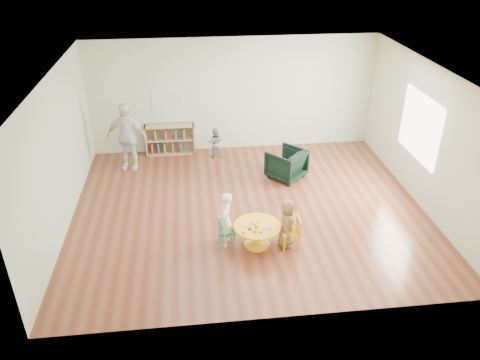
{
  "coord_description": "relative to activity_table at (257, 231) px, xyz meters",
  "views": [
    {
      "loc": [
        -1.1,
        -7.94,
        5.08
      ],
      "look_at": [
        -0.22,
        -0.3,
        0.85
      ],
      "focal_mm": 35.0,
      "sensor_mm": 36.0,
      "label": 1
    }
  ],
  "objects": [
    {
      "name": "room",
      "position": [
        0.03,
        1.21,
        1.6
      ],
      "size": [
        7.1,
        7.0,
        2.8
      ],
      "color": "brown",
      "rests_on": "ground"
    },
    {
      "name": "activity_table",
      "position": [
        0.0,
        0.0,
        0.0
      ],
      "size": [
        0.84,
        0.84,
        0.46
      ],
      "rotation": [
        0.0,
        0.0,
        0.28
      ],
      "color": "yellow",
      "rests_on": "ground"
    },
    {
      "name": "kid_chair_left",
      "position": [
        -0.57,
        0.11,
        -0.02
      ],
      "size": [
        0.31,
        0.31,
        0.5
      ],
      "rotation": [
        0.0,
        0.0,
        -1.41
      ],
      "color": "#1A947D",
      "rests_on": "ground"
    },
    {
      "name": "kid_chair_right",
      "position": [
        0.63,
        -0.09,
        0.02
      ],
      "size": [
        0.32,
        0.32,
        0.59
      ],
      "rotation": [
        0.0,
        0.0,
        1.55
      ],
      "color": "yellow",
      "rests_on": "ground"
    },
    {
      "name": "bookshelf",
      "position": [
        -1.6,
        4.07,
        0.08
      ],
      "size": [
        1.2,
        0.3,
        0.75
      ],
      "color": "#A2815A",
      "rests_on": "ground"
    },
    {
      "name": "alphabet_poster",
      "position": [
        -1.59,
        4.2,
        1.06
      ],
      "size": [
        0.74,
        0.01,
        0.54
      ],
      "color": "white",
      "rests_on": "ground"
    },
    {
      "name": "armchair",
      "position": [
        1.02,
        2.45,
        0.05
      ],
      "size": [
        1.04,
        1.04,
        0.68
      ],
      "primitive_type": "imported",
      "rotation": [
        0.0,
        0.0,
        3.88
      ],
      "color": "black",
      "rests_on": "ground"
    },
    {
      "name": "child_left",
      "position": [
        -0.56,
        0.1,
        0.23
      ],
      "size": [
        0.35,
        0.44,
        1.04
      ],
      "primitive_type": "imported",
      "rotation": [
        0.0,
        0.0,
        -1.87
      ],
      "color": "white",
      "rests_on": "ground"
    },
    {
      "name": "child_right",
      "position": [
        0.52,
        -0.05,
        0.17
      ],
      "size": [
        0.43,
        0.52,
        0.92
      ],
      "primitive_type": "imported",
      "rotation": [
        0.0,
        0.0,
        1.23
      ],
      "color": "#EFA41A",
      "rests_on": "ground"
    },
    {
      "name": "toddler",
      "position": [
        -0.49,
        3.7,
        0.09
      ],
      "size": [
        0.4,
        0.33,
        0.76
      ],
      "primitive_type": "imported",
      "rotation": [
        0.0,
        0.0,
        3.03
      ],
      "color": "#1A2542",
      "rests_on": "ground"
    },
    {
      "name": "adult_caretaker",
      "position": [
        -2.53,
        3.33,
        0.51
      ],
      "size": [
        1.0,
        0.58,
        1.6
      ],
      "primitive_type": "imported",
      "rotation": [
        0.0,
        0.0,
        -0.22
      ],
      "color": "white",
      "rests_on": "ground"
    }
  ]
}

